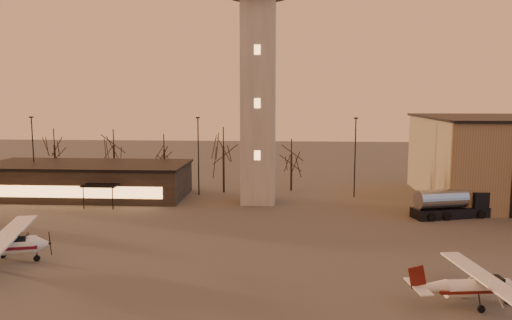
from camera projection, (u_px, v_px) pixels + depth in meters
The scene contains 8 objects.
ground at pixel (228, 306), 30.79m from camera, with size 220.00×220.00×0.00m, color #474441.
control_tower at pixel (258, 66), 58.33m from camera, with size 6.80×6.80×32.60m.
terminal at pixel (87, 180), 63.58m from camera, with size 25.40×12.20×4.30m.
light_poles at pixel (263, 157), 60.71m from camera, with size 58.50×12.25×10.14m.
tree_row at pixel (165, 145), 69.64m from camera, with size 37.20×9.20×8.80m.
cessna_front at pixel (479, 291), 30.90m from camera, with size 7.69×9.69×2.66m.
cessna_rear at pixel (3, 249), 38.50m from camera, with size 9.74×12.11×3.35m.
fuel_truck at pixel (450, 206), 52.99m from camera, with size 8.58×4.53×3.06m.
Camera 1 is at (3.64, -29.16, 13.00)m, focal length 35.00 mm.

